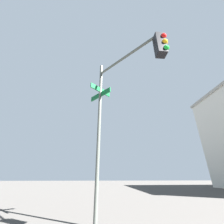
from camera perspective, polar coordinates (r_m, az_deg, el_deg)
name	(u,v)px	position (r m, az deg, el deg)	size (l,w,h in m)	color
traffic_signal_near	(124,87)	(4.88, 4.87, 10.14)	(2.58, 2.32, 5.71)	#474C47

